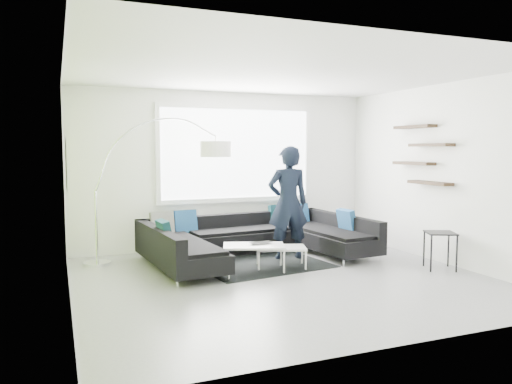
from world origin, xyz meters
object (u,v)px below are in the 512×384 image
at_px(side_table, 440,251).
at_px(person, 288,203).
at_px(sectional_sofa, 259,240).
at_px(arc_lamp, 95,191).
at_px(laptop, 262,244).
at_px(coffee_table, 268,256).

height_order(side_table, person, person).
xyz_separation_m(side_table, person, (-1.79, 1.49, 0.64)).
height_order(sectional_sofa, person, person).
xyz_separation_m(sectional_sofa, person, (0.48, -0.09, 0.59)).
distance_m(arc_lamp, laptop, 2.68).
height_order(sectional_sofa, coffee_table, sectional_sofa).
distance_m(sectional_sofa, person, 0.76).
distance_m(arc_lamp, side_table, 5.27).
bearing_deg(side_table, coffee_table, 157.54).
bearing_deg(side_table, sectional_sofa, 145.13).
distance_m(sectional_sofa, coffee_table, 0.63).
bearing_deg(sectional_sofa, arc_lamp, 160.45).
height_order(person, laptop, person).
relative_size(sectional_sofa, laptop, 10.02).
xyz_separation_m(sectional_sofa, laptop, (-0.19, -0.62, 0.06)).
relative_size(side_table, laptop, 1.53).
bearing_deg(laptop, sectional_sofa, 67.59).
height_order(sectional_sofa, arc_lamp, arc_lamp).
height_order(coffee_table, laptop, laptop).
relative_size(coffee_table, side_table, 2.07).
bearing_deg(laptop, coffee_table, 6.48).
bearing_deg(person, coffee_table, 50.52).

